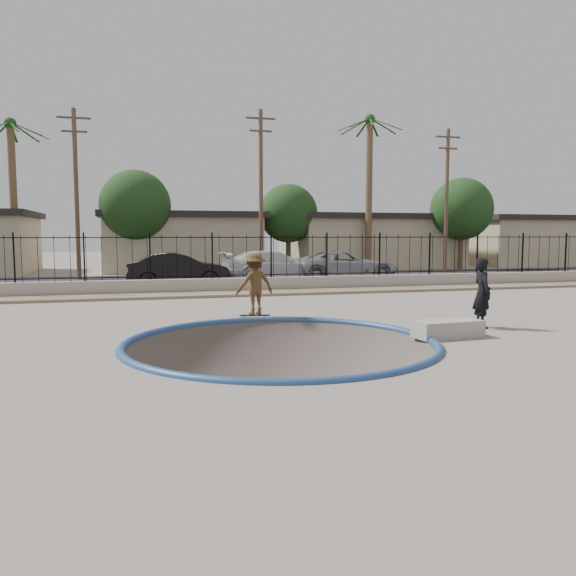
% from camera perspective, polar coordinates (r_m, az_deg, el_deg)
% --- Properties ---
extents(ground, '(120.00, 120.00, 2.20)m').
position_cam_1_polar(ground, '(25.32, -8.13, -2.59)').
color(ground, '#70665D').
rests_on(ground, ground).
extents(bowl_pit, '(6.84, 6.84, 1.80)m').
position_cam_1_polar(bowl_pit, '(12.51, -0.74, -5.66)').
color(bowl_pit, '#463D36').
rests_on(bowl_pit, ground).
extents(coping_ring, '(7.04, 7.04, 0.20)m').
position_cam_1_polar(coping_ring, '(12.51, -0.74, -5.66)').
color(coping_ring, navy).
rests_on(coping_ring, ground).
extents(rock_strip, '(42.00, 1.60, 0.11)m').
position_cam_1_polar(rock_strip, '(22.42, -7.28, -0.63)').
color(rock_strip, '#947961').
rests_on(rock_strip, ground).
extents(retaining_wall, '(42.00, 0.45, 0.60)m').
position_cam_1_polar(retaining_wall, '(23.49, -7.66, 0.23)').
color(retaining_wall, gray).
rests_on(retaining_wall, ground).
extents(fence, '(40.00, 0.04, 1.80)m').
position_cam_1_polar(fence, '(23.41, -7.70, 3.16)').
color(fence, black).
rests_on(fence, retaining_wall).
extents(street, '(90.00, 8.00, 0.04)m').
position_cam_1_polar(street, '(30.14, -9.34, 0.81)').
color(street, black).
rests_on(street, ground).
extents(house_center, '(10.60, 8.60, 3.90)m').
position_cam_1_polar(house_center, '(39.51, -10.81, 4.71)').
color(house_center, tan).
rests_on(house_center, ground).
extents(house_east, '(12.60, 8.60, 3.90)m').
position_cam_1_polar(house_east, '(42.93, 8.23, 4.79)').
color(house_east, tan).
rests_on(house_east, ground).
extents(house_east_far, '(11.60, 8.60, 3.90)m').
position_cam_1_polar(house_east_far, '(50.17, 23.11, 4.50)').
color(house_east_far, tan).
rests_on(house_east_far, ground).
extents(palm_mid, '(2.30, 2.30, 9.30)m').
position_cam_1_polar(palm_mid, '(37.78, -26.25, 11.38)').
color(palm_mid, brown).
rests_on(palm_mid, ground).
extents(palm_right, '(2.30, 2.30, 10.30)m').
position_cam_1_polar(palm_right, '(38.32, 8.27, 12.75)').
color(palm_right, brown).
rests_on(palm_right, ground).
extents(utility_pole_left, '(1.70, 0.24, 9.00)m').
position_cam_1_polar(utility_pole_left, '(32.11, -20.71, 9.18)').
color(utility_pole_left, '#473323').
rests_on(utility_pole_left, ground).
extents(utility_pole_mid, '(1.70, 0.24, 9.50)m').
position_cam_1_polar(utility_pole_mid, '(32.76, -2.77, 9.88)').
color(utility_pole_mid, '#473323').
rests_on(utility_pole_mid, ground).
extents(utility_pole_right, '(1.70, 0.24, 9.00)m').
position_cam_1_polar(utility_pole_right, '(37.23, 15.81, 8.76)').
color(utility_pole_right, '#473323').
rests_on(utility_pole_right, ground).
extents(street_tree_left, '(4.32, 4.32, 6.36)m').
position_cam_1_polar(street_tree_left, '(35.93, -15.26, 8.08)').
color(street_tree_left, '#473323').
rests_on(street_tree_left, ground).
extents(street_tree_mid, '(3.96, 3.96, 5.83)m').
position_cam_1_polar(street_tree_mid, '(38.27, 0.04, 7.57)').
color(street_tree_mid, '#473323').
rests_on(street_tree_mid, ground).
extents(street_tree_right, '(4.32, 4.32, 6.36)m').
position_cam_1_polar(street_tree_right, '(41.32, 17.23, 7.66)').
color(street_tree_right, '#473323').
rests_on(street_tree_right, ground).
extents(skater, '(1.27, 0.90, 1.79)m').
position_cam_1_polar(skater, '(16.30, -3.40, 0.10)').
color(skater, brown).
rests_on(skater, ground).
extents(skateboard, '(0.91, 0.37, 0.08)m').
position_cam_1_polar(skateboard, '(16.40, -3.39, -2.80)').
color(skateboard, black).
rests_on(skateboard, ground).
extents(videographer, '(0.54, 0.72, 1.82)m').
position_cam_1_polar(videographer, '(15.36, 19.13, -0.47)').
color(videographer, black).
rests_on(videographer, ground).
extents(concrete_ledge, '(1.64, 0.80, 0.40)m').
position_cam_1_polar(concrete_ledge, '(13.77, 15.92, -4.00)').
color(concrete_ledge, '#9E988C').
rests_on(concrete_ledge, ground).
extents(car_b, '(4.69, 1.68, 1.54)m').
position_cam_1_polar(car_b, '(26.41, -11.07, 1.85)').
color(car_b, black).
rests_on(car_b, street).
extents(car_c, '(5.54, 2.58, 1.57)m').
position_cam_1_polar(car_c, '(28.76, -1.48, 2.26)').
color(car_c, silver).
rests_on(car_c, street).
extents(car_d, '(5.58, 2.73, 1.53)m').
position_cam_1_polar(car_d, '(29.83, 5.90, 2.31)').
color(car_d, gray).
rests_on(car_d, street).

